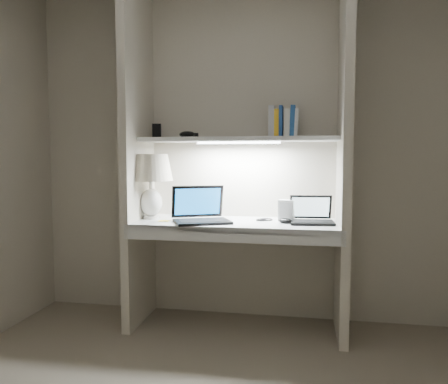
% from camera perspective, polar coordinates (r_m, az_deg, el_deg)
% --- Properties ---
extents(back_wall, '(3.20, 0.01, 2.50)m').
position_cam_1_polar(back_wall, '(3.34, 2.35, 5.02)').
color(back_wall, beige).
rests_on(back_wall, floor).
extents(alcove_panel_left, '(0.06, 0.55, 2.50)m').
position_cam_1_polar(alcove_panel_left, '(3.25, -11.22, 4.95)').
color(alcove_panel_left, beige).
rests_on(alcove_panel_left, floor).
extents(alcove_panel_right, '(0.06, 0.55, 2.50)m').
position_cam_1_polar(alcove_panel_right, '(3.04, 15.42, 4.91)').
color(alcove_panel_right, beige).
rests_on(alcove_panel_right, floor).
extents(desk, '(1.40, 0.55, 0.04)m').
position_cam_1_polar(desk, '(3.10, 1.62, -4.22)').
color(desk, white).
rests_on(desk, alcove_panel_left).
extents(desk_apron, '(1.46, 0.03, 0.10)m').
position_cam_1_polar(desk_apron, '(2.85, 0.82, -5.60)').
color(desk_apron, silver).
rests_on(desk_apron, desk).
extents(shelf, '(1.40, 0.36, 0.03)m').
position_cam_1_polar(shelf, '(3.16, 1.90, 6.87)').
color(shelf, silver).
rests_on(shelf, back_wall).
extents(strip_light, '(0.60, 0.04, 0.02)m').
position_cam_1_polar(strip_light, '(3.16, 1.90, 6.47)').
color(strip_light, white).
rests_on(strip_light, shelf).
extents(table_lamp, '(0.32, 0.32, 0.48)m').
position_cam_1_polar(table_lamp, '(3.25, -9.54, 2.17)').
color(table_lamp, white).
rests_on(table_lamp, desk).
extents(laptop_main, '(0.48, 0.45, 0.25)m').
position_cam_1_polar(laptop_main, '(3.07, -3.10, -2.86)').
color(laptop_main, black).
rests_on(laptop_main, desk).
extents(laptop_netbook, '(0.31, 0.28, 0.19)m').
position_cam_1_polar(laptop_netbook, '(3.08, 11.35, -3.18)').
color(laptop_netbook, black).
rests_on(laptop_netbook, desk).
extents(speaker, '(0.12, 0.09, 0.15)m').
position_cam_1_polar(speaker, '(3.14, 8.16, -2.38)').
color(speaker, silver).
rests_on(speaker, desk).
extents(mouse, '(0.11, 0.09, 0.04)m').
position_cam_1_polar(mouse, '(3.03, 8.04, -3.75)').
color(mouse, black).
rests_on(mouse, desk).
extents(cable_coil, '(0.11, 0.11, 0.01)m').
position_cam_1_polar(cable_coil, '(3.16, 5.50, -3.60)').
color(cable_coil, black).
rests_on(cable_coil, desk).
extents(sticky_note, '(0.08, 0.08, 0.00)m').
position_cam_1_polar(sticky_note, '(3.15, -7.84, -3.74)').
color(sticky_note, yellow).
rests_on(sticky_note, desk).
extents(book_row, '(0.21, 0.15, 0.22)m').
position_cam_1_polar(book_row, '(3.18, 7.77, 8.97)').
color(book_row, silver).
rests_on(book_row, shelf).
extents(shelf_box, '(0.07, 0.06, 0.11)m').
position_cam_1_polar(shelf_box, '(3.39, -8.78, 7.85)').
color(shelf_box, black).
rests_on(shelf_box, shelf).
extents(shelf_gadget, '(0.14, 0.11, 0.05)m').
position_cam_1_polar(shelf_gadget, '(3.32, -4.81, 7.47)').
color(shelf_gadget, black).
rests_on(shelf_gadget, shelf).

